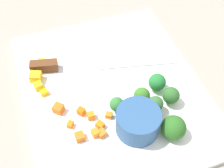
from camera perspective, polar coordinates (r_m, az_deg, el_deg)
ground_plane at (r=0.60m, az=0.00°, el=-1.32°), size 4.00×4.00×0.00m
cutting_board at (r=0.60m, az=0.00°, el=-0.97°), size 0.42×0.35×0.01m
prep_bowl at (r=0.52m, az=5.05°, el=-7.26°), size 0.08×0.08×0.05m
chef_knife at (r=0.62m, az=-6.44°, el=3.77°), size 0.09×0.31×0.02m
carrot_dice_0 at (r=0.54m, az=-8.07°, el=-7.77°), size 0.02×0.01×0.01m
carrot_dice_1 at (r=0.53m, az=-2.02°, el=-9.49°), size 0.02×0.02×0.01m
carrot_dice_2 at (r=0.54m, az=-4.09°, el=-6.15°), size 0.01×0.01×0.01m
carrot_dice_3 at (r=0.54m, az=-0.59°, el=-6.09°), size 0.02×0.02×0.01m
carrot_dice_4 at (r=0.52m, az=-6.25°, el=-10.10°), size 0.02×0.02×0.01m
carrot_dice_5 at (r=0.56m, az=-10.32°, el=-4.71°), size 0.02×0.02×0.02m
carrot_dice_6 at (r=0.53m, az=-2.30°, el=-7.96°), size 0.02×0.02×0.01m
carrot_dice_7 at (r=0.53m, az=-3.24°, el=-9.40°), size 0.01×0.01×0.01m
carrot_dice_8 at (r=0.55m, az=-5.99°, el=-5.29°), size 0.02×0.02×0.01m
pepper_dice_0 at (r=0.63m, az=-14.29°, el=2.70°), size 0.02×0.02×0.01m
pepper_dice_1 at (r=0.64m, az=-13.45°, el=4.00°), size 0.02×0.02×0.01m
pepper_dice_2 at (r=0.61m, az=-14.52°, el=1.31°), size 0.03×0.03×0.02m
pepper_dice_3 at (r=0.59m, az=-12.98°, el=-1.62°), size 0.01×0.02×0.01m
pepper_dice_4 at (r=0.60m, az=-14.09°, el=-0.35°), size 0.02×0.02×0.01m
broccoli_floret_0 at (r=0.52m, az=11.82°, el=-8.30°), size 0.04×0.04×0.04m
broccoli_floret_1 at (r=0.56m, az=5.79°, el=-2.23°), size 0.03×0.03×0.03m
broccoli_floret_2 at (r=0.56m, az=11.33°, el=-2.23°), size 0.03×0.03×0.04m
broccoli_floret_3 at (r=0.54m, az=0.93°, el=-3.97°), size 0.03×0.03×0.03m
broccoli_floret_4 at (r=0.54m, az=8.39°, el=-3.87°), size 0.03×0.03×0.04m
broccoli_floret_5 at (r=0.58m, az=8.73°, el=0.30°), size 0.03×0.03×0.04m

